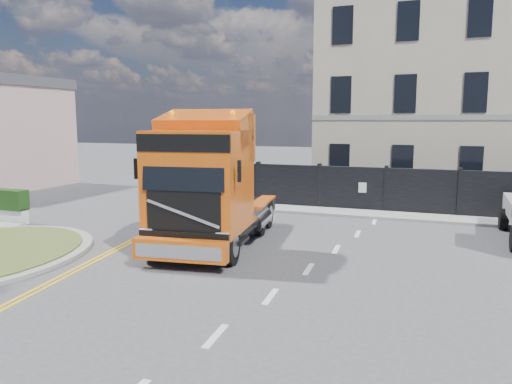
% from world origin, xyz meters
% --- Properties ---
extents(ground, '(120.00, 120.00, 0.00)m').
position_xyz_m(ground, '(0.00, 0.00, 0.00)').
color(ground, '#424244').
rests_on(ground, ground).
extents(hoarding_fence, '(18.80, 0.25, 2.00)m').
position_xyz_m(hoarding_fence, '(6.55, 9.00, 1.00)').
color(hoarding_fence, black).
rests_on(hoarding_fence, ground).
extents(georgian_building, '(12.30, 10.30, 12.80)m').
position_xyz_m(georgian_building, '(6.00, 16.50, 5.77)').
color(georgian_building, '#B4A78F').
rests_on(georgian_building, ground).
extents(pavement_far, '(20.00, 1.60, 0.12)m').
position_xyz_m(pavement_far, '(6.00, 8.10, 0.06)').
color(pavement_far, gray).
rests_on(pavement_far, ground).
extents(truck, '(3.55, 7.39, 4.26)m').
position_xyz_m(truck, '(-0.58, 0.57, 1.91)').
color(truck, black).
rests_on(truck, ground).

